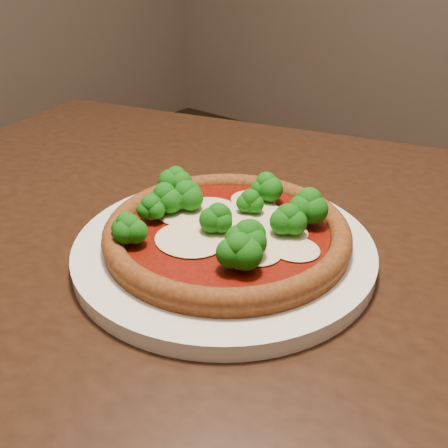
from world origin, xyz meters
The scene contains 4 objects.
floor centered at (0.00, 0.00, 0.00)m, with size 4.00×4.00×0.00m, color black.
dining_table centered at (0.18, -0.23, 0.65)m, with size 1.33×1.15×0.75m.
plate centered at (0.19, -0.25, 0.76)m, with size 0.33×0.33×0.02m, color white.
pizza centered at (0.18, -0.25, 0.79)m, with size 0.27×0.27×0.06m.
Camera 1 is at (0.49, -0.62, 1.06)m, focal length 40.00 mm.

